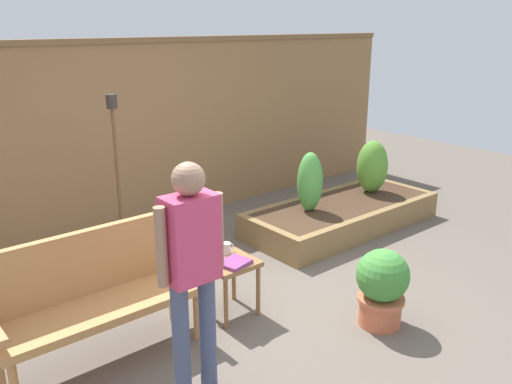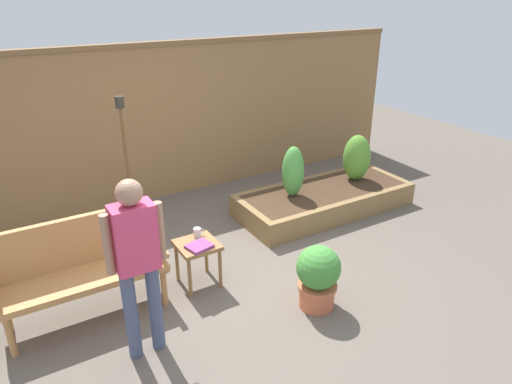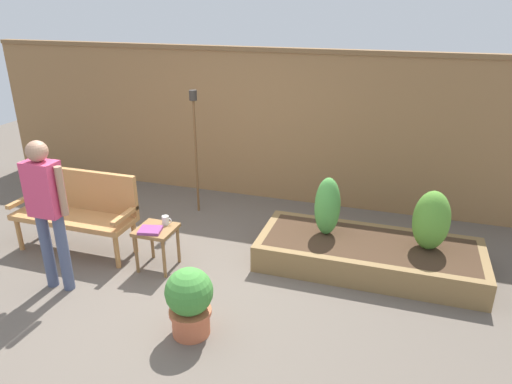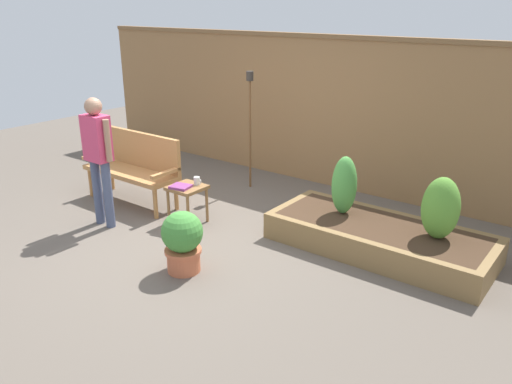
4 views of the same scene
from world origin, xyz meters
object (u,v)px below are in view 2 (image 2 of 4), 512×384
book_on_table (199,246)px  potted_boxwood (318,275)px  garden_bench (80,262)px  shrub_near_bench (293,172)px  side_table (197,250)px  shrub_far_corner (357,158)px  tiki_torch (124,141)px  cup_on_table (197,232)px  person_by_bench (137,255)px

book_on_table → potted_boxwood: size_ratio=0.36×
garden_bench → shrub_near_bench: shrub_near_bench is taller
side_table → potted_boxwood: (0.82, -0.90, -0.05)m
garden_bench → shrub_near_bench: size_ratio=2.14×
garden_bench → book_on_table: (1.07, -0.22, -0.05)m
shrub_far_corner → tiki_torch: size_ratio=0.39×
garden_bench → side_table: garden_bench is taller
side_table → tiki_torch: size_ratio=0.29×
cup_on_table → book_on_table: bearing=-110.1°
potted_boxwood → tiki_torch: size_ratio=0.38×
shrub_near_bench → person_by_bench: 2.88m
garden_bench → person_by_bench: 0.93m
potted_boxwood → shrub_far_corner: shrub_far_corner is taller
tiki_torch → shrub_far_corner: bearing=-13.8°
cup_on_table → person_by_bench: (-0.83, -0.77, 0.40)m
side_table → garden_bench: bearing=173.1°
garden_bench → person_by_bench: bearing=-68.3°
shrub_far_corner → person_by_bench: 3.85m
book_on_table → garden_bench: bearing=155.7°
potted_boxwood → shrub_near_bench: 1.93m
book_on_table → tiki_torch: size_ratio=0.14×
cup_on_table → shrub_near_bench: bearing=22.0°
potted_boxwood → person_by_bench: size_ratio=0.41×
garden_bench → shrub_near_bench: bearing=13.1°
person_by_bench → cup_on_table: bearing=42.8°
side_table → shrub_near_bench: shrub_near_bench is taller
book_on_table → person_by_bench: person_by_bench is taller
potted_boxwood → person_by_bench: 1.71m
cup_on_table → shrub_near_bench: size_ratio=0.17×
garden_bench → side_table: bearing=-6.9°
garden_bench → book_on_table: garden_bench is taller
side_table → book_on_table: 0.13m
shrub_near_bench → person_by_bench: person_by_bench is taller
garden_bench → potted_boxwood: size_ratio=2.24×
shrub_far_corner → tiki_torch: 3.13m
potted_boxwood → tiki_torch: tiki_torch is taller
shrub_near_bench → tiki_torch: tiki_torch is taller
garden_bench → cup_on_table: bearing=-0.7°
side_table → potted_boxwood: size_ratio=0.75×
side_table → shrub_near_bench: size_ratio=0.71×
potted_boxwood → shrub_near_bench: (0.89, 1.68, 0.29)m
book_on_table → shrub_near_bench: (1.72, 0.87, 0.14)m
book_on_table → potted_boxwood: (0.83, -0.82, -0.15)m
tiki_torch → person_by_bench: 2.25m
tiki_torch → person_by_bench: bearing=-104.6°
shrub_near_bench → person_by_bench: size_ratio=0.43×
shrub_far_corner → person_by_bench: (-3.56, -1.43, 0.31)m
tiki_torch → book_on_table: bearing=-83.2°
cup_on_table → shrub_far_corner: (2.73, 0.66, 0.10)m
shrub_near_bench → person_by_bench: bearing=-149.9°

